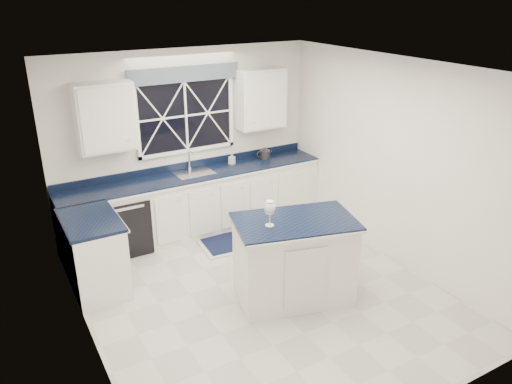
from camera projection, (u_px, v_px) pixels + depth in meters
ground at (263, 294)px, 6.09m from camera, size 4.50×4.50×0.00m
back_wall at (186, 142)px, 7.39m from camera, size 4.00×0.10×2.70m
base_cabinets at (180, 213)px, 7.20m from camera, size 3.99×1.60×0.90m
countertop at (196, 175)px, 7.31m from camera, size 3.98×0.64×0.04m
dishwasher at (125, 222)px, 7.00m from camera, size 0.60×0.58×0.82m
window at (186, 110)px, 7.17m from camera, size 1.65×0.09×1.26m
upper_cabinets at (189, 107)px, 7.04m from camera, size 3.10×0.34×0.90m
faucet at (190, 160)px, 7.40m from camera, size 0.05×0.20×0.30m
island at (294, 259)px, 5.84m from camera, size 1.54×1.15×1.02m
rug at (239, 240)px, 7.35m from camera, size 1.22×0.80×0.02m
kettle at (265, 153)px, 7.93m from camera, size 0.26×0.19×0.19m
wine_glass at (270, 209)px, 5.44m from camera, size 0.12×0.12×0.30m
soap_bottle at (232, 159)px, 7.67m from camera, size 0.10×0.11×0.17m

